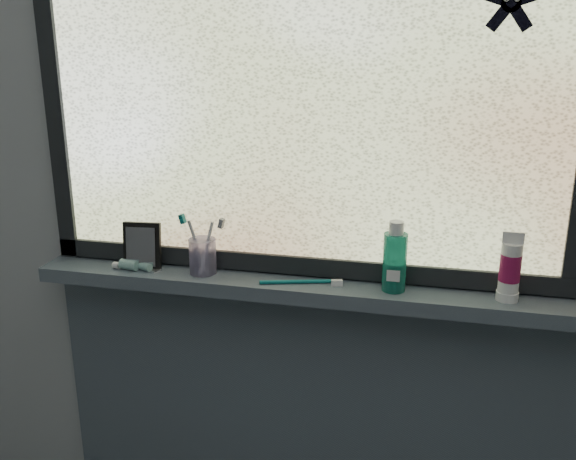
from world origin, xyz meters
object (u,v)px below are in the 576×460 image
(toothbrush_cup, at_px, (203,256))
(cream_tube, at_px, (510,264))
(vanity_mirror, at_px, (142,246))
(mouthwash_bottle, at_px, (395,256))

(toothbrush_cup, bearing_deg, cream_tube, -0.38)
(vanity_mirror, height_order, mouthwash_bottle, mouthwash_bottle)
(toothbrush_cup, bearing_deg, vanity_mirror, -179.98)
(mouthwash_bottle, xyz_separation_m, cream_tube, (0.28, -0.00, 0.00))
(toothbrush_cup, relative_size, mouthwash_bottle, 0.64)
(vanity_mirror, height_order, toothbrush_cup, vanity_mirror)
(toothbrush_cup, xyz_separation_m, mouthwash_bottle, (0.52, -0.00, 0.04))
(vanity_mirror, height_order, cream_tube, cream_tube)
(cream_tube, bearing_deg, vanity_mirror, 179.70)
(toothbrush_cup, distance_m, cream_tube, 0.80)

